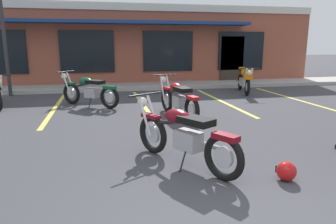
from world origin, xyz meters
The scene contains 9 objects.
ground_plane centered at (0.00, 3.41, 0.00)m, with size 80.00×80.00×0.00m, color #3D3D42.
sidewalk_kerb centered at (0.00, 10.46, 0.07)m, with size 22.00×1.80×0.14m, color #A8A59E.
brick_storefront_building centered at (0.00, 14.12, 1.71)m, with size 17.00×6.84×3.41m.
painted_stall_lines centered at (0.00, 6.86, 0.00)m, with size 10.10×4.80×0.01m.
motorcycle_foreground_classic centered at (-0.03, 2.05, 0.46)m, with size 1.32×1.88×0.98m.
motorcycle_red_sportbike centered at (0.64, 5.06, 0.46)m, with size 0.80×2.09×0.98m.
motorcycle_black_cruiser centered at (3.91, 8.21, 0.53)m, with size 0.90×2.06×0.98m.
motorcycle_silver_naked centered at (-1.54, 6.91, 0.46)m, with size 1.73×1.56×0.98m.
helmet_on_pavement centered at (1.16, 1.23, 0.13)m, with size 0.26×0.26×0.26m.
Camera 1 is at (-1.17, -2.16, 1.77)m, focal length 33.03 mm.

